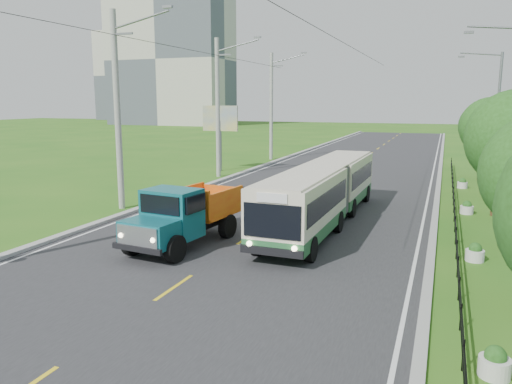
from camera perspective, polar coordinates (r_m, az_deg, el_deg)
The scene contains 24 objects.
ground at distance 15.50m, azimuth -9.33°, elevation -10.75°, with size 240.00×240.00×0.00m, color #286217.
road at distance 33.75m, azimuth 7.85°, elevation 0.80°, with size 14.00×120.00×0.02m, color #28282B.
curb_left at distance 36.00m, azimuth -3.38°, elevation 1.58°, with size 0.40×120.00×0.15m, color #9E9E99.
curb_right at distance 32.93m, azimuth 20.07°, elevation 0.10°, with size 0.30×120.00×0.10m, color #9E9E99.
edge_line_left at distance 35.79m, azimuth -2.58°, elevation 1.45°, with size 0.12×120.00×0.00m, color silver.
edge_line_right at distance 32.94m, azimuth 19.19°, elevation 0.11°, with size 0.12×120.00×0.00m, color silver.
centre_dash at distance 15.50m, azimuth -9.33°, elevation -10.68°, with size 0.12×2.20×0.00m, color yellow.
railing_right at distance 26.99m, azimuth 21.68°, elevation -1.61°, with size 0.04×40.00×0.60m, color black.
pole_near at distance 26.56m, azimuth -15.50°, elevation 9.00°, with size 3.51×0.32×10.00m.
pole_mid at distance 36.94m, azimuth -4.35°, elevation 9.61°, with size 3.51×0.32×10.00m.
pole_far at distance 48.08m, azimuth 1.80°, elevation 9.80°, with size 3.51×0.32×10.00m.
tree_fourth at distance 26.80m, azimuth 26.13°, elevation 5.10°, with size 3.24×3.31×5.40m.
tree_fifth at distance 32.75m, azimuth 25.24°, elevation 6.40°, with size 3.48×3.52×5.80m.
tree_back at distance 38.74m, azimuth 24.58°, elevation 6.61°, with size 3.30×3.36×5.50m.
streetlight_far at distance 40.61m, azimuth 25.66°, elevation 8.43°, with size 3.02×0.20×9.07m.
planter_front at distance 11.78m, azimuth 25.63°, elevation -17.25°, with size 0.64×0.64×0.67m.
planter_near at distance 19.24m, azimuth 23.74°, elevation -6.42°, with size 0.64×0.64×0.67m.
planter_mid at distance 27.01m, azimuth 22.95°, elevation -1.72°, with size 0.64×0.64×0.67m.
planter_far at distance 34.89m, azimuth 22.52°, elevation 0.88°, with size 0.64×0.64×0.67m.
billboard_left at distance 40.21m, azimuth -4.11°, elevation 7.92°, with size 3.00×0.20×5.20m.
apartment_near at distance 124.61m, azimuth -9.68°, elevation 14.54°, with size 28.00×14.00×30.00m, color #B7B2A3.
apartment_far at distance 158.86m, azimuth -12.98°, elevation 12.77°, with size 24.00×14.00×26.00m, color #B7B2A3.
bus at distance 22.88m, azimuth 7.70°, elevation 0.31°, with size 2.51×13.79×2.65m.
dump_truck at distance 19.47m, azimuth -8.20°, elevation -2.28°, with size 2.72×5.77×2.34m.
Camera 1 is at (7.36, -12.47, 5.54)m, focal length 35.00 mm.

